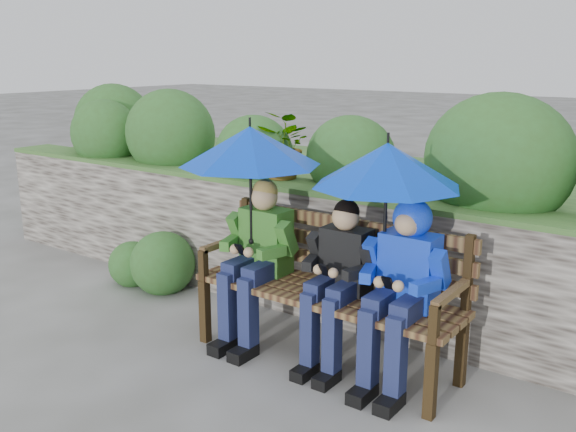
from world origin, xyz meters
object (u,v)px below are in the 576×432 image
Objects in this scene: umbrella_left at (250,146)px; umbrella_right at (387,165)px; boy_right at (402,278)px; boy_left at (257,253)px; park_bench at (332,280)px; boy_middle at (338,275)px.

umbrella_left reaches higher than umbrella_right.
umbrella_right reaches higher than boy_right.
boy_left is 1.29× the size of umbrella_right.
boy_left is at bearing -170.79° from park_bench.
umbrella_right is at bearing 2.79° from umbrella_left.
umbrella_left is at bearing -172.05° from park_bench.
umbrella_right reaches higher than boy_left.
boy_left is at bearing -179.50° from boy_middle.
boy_right is at bearing 0.88° from boy_middle.
boy_left is 0.75m from umbrella_left.
umbrella_right is (1.01, 0.05, -0.04)m from umbrella_left.
umbrella_left reaches higher than boy_left.
boy_right is (0.45, 0.01, 0.07)m from boy_middle.
park_bench is 0.58m from boy_left.
boy_right is at bearing 0.38° from umbrella_left.
boy_left is 1.00× the size of boy_right.
park_bench is 0.92m from umbrella_right.
boy_left is 1.11m from boy_right.
boy_right is 1.21× the size of umbrella_left.
umbrella_left is (-1.16, -0.01, 0.70)m from boy_right.
park_bench is at bearing 7.95° from umbrella_left.
umbrella_left is (-0.05, 0.01, 0.75)m from boy_left.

